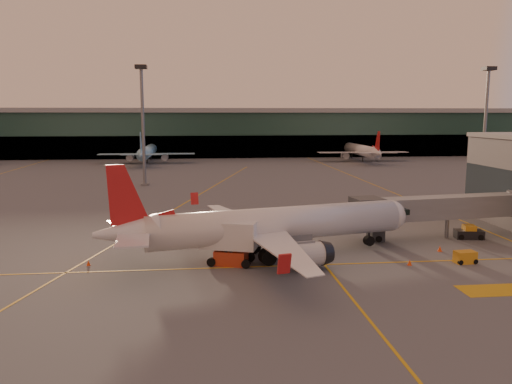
{
  "coord_description": "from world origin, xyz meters",
  "views": [
    {
      "loc": [
        -7.16,
        -43.46,
        15.22
      ],
      "look_at": [
        -0.28,
        22.11,
        5.0
      ],
      "focal_mm": 35.0,
      "sensor_mm": 36.0,
      "label": 1
    }
  ],
  "objects": [
    {
      "name": "taxi_markings",
      "position": [
        -7.32,
        44.49,
        0.01
      ],
      "size": [
        100.12,
        173.0,
        0.01
      ],
      "color": "#CB9513",
      "rests_on": "ground"
    },
    {
      "name": "distant_aircraft_row",
      "position": [
        -21.0,
        118.0,
        0.0
      ],
      "size": [
        290.0,
        34.0,
        13.0
      ],
      "color": "#84BDDD",
      "rests_on": "ground"
    },
    {
      "name": "mast_west_near",
      "position": [
        -20.0,
        66.0,
        14.86
      ],
      "size": [
        2.4,
        2.4,
        25.6
      ],
      "color": "slate",
      "rests_on": "ground"
    },
    {
      "name": "cone_wing_left",
      "position": [
        -2.74,
        26.58,
        0.27
      ],
      "size": [
        0.43,
        0.43,
        0.55
      ],
      "color": "#EE420C",
      "rests_on": "ground"
    },
    {
      "name": "main_airplane",
      "position": [
        -0.54,
        8.11,
        3.44
      ],
      "size": [
        34.66,
        31.55,
        10.57
      ],
      "rotation": [
        0.0,
        0.0,
        0.23
      ],
      "color": "silver",
      "rests_on": "ground"
    },
    {
      "name": "terminal",
      "position": [
        0.0,
        141.79,
        8.76
      ],
      "size": [
        400.0,
        20.0,
        17.6
      ],
      "color": "#19382D",
      "rests_on": "ground"
    },
    {
      "name": "cone_nose",
      "position": [
        19.14,
        8.56,
        0.31
      ],
      "size": [
        0.5,
        0.5,
        0.64
      ],
      "color": "#EE420C",
      "rests_on": "ground"
    },
    {
      "name": "cone_tail",
      "position": [
        -19.07,
        7.24,
        0.25
      ],
      "size": [
        0.41,
        0.41,
        0.53
      ],
      "color": "#EE420C",
      "rests_on": "ground"
    },
    {
      "name": "ground",
      "position": [
        0.0,
        0.0,
        0.0
      ],
      "size": [
        600.0,
        600.0,
        0.0
      ],
      "primitive_type": "plane",
      "color": "#4C4F54",
      "rests_on": "ground"
    },
    {
      "name": "mast_east_near",
      "position": [
        55.0,
        62.0,
        14.86
      ],
      "size": [
        2.4,
        2.4,
        25.6
      ],
      "color": "slate",
      "rests_on": "ground"
    },
    {
      "name": "gpu_cart",
      "position": [
        19.65,
        4.0,
        0.61
      ],
      "size": [
        2.25,
        1.46,
        1.26
      ],
      "rotation": [
        0.0,
        0.0,
        0.08
      ],
      "color": "orange",
      "rests_on": "ground"
    },
    {
      "name": "pushback_tug",
      "position": [
        25.49,
        13.85,
        0.69
      ],
      "size": [
        3.56,
        2.33,
        1.7
      ],
      "rotation": [
        0.0,
        0.0,
        -0.18
      ],
      "color": "black",
      "rests_on": "ground"
    },
    {
      "name": "cone_fwd",
      "position": [
        13.63,
        3.88,
        0.28
      ],
      "size": [
        0.45,
        0.45,
        0.58
      ],
      "color": "#EE420C",
      "rests_on": "ground"
    },
    {
      "name": "catering_truck",
      "position": [
        -4.73,
        6.27,
        2.55
      ],
      "size": [
        6.27,
        4.12,
        4.49
      ],
      "rotation": [
        0.0,
        0.0,
        -0.3
      ],
      "color": "#B03219",
      "rests_on": "ground"
    },
    {
      "name": "jet_bridge",
      "position": [
        24.14,
        14.72,
        3.68
      ],
      "size": [
        25.94,
        6.65,
        5.43
      ],
      "color": "slate",
      "rests_on": "ground"
    }
  ]
}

